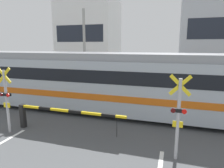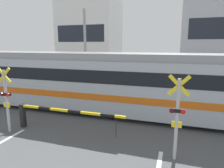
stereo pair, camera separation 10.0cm
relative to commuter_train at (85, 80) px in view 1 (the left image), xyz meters
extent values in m
cube|color=#5B564C|center=(1.61, -0.72, -1.72)|extent=(50.00, 0.10, 0.08)
cube|color=#5B564C|center=(1.61, 0.72, -1.72)|extent=(50.00, 0.10, 0.08)
cube|color=#ADB7C1|center=(0.00, 0.00, -0.18)|extent=(20.13, 2.80, 2.70)
cube|color=gray|center=(0.00, 0.00, 1.35)|extent=(19.92, 2.46, 0.36)
cube|color=orange|center=(0.00, 0.00, -0.59)|extent=(20.15, 2.85, 0.32)
cube|color=black|center=(0.00, 0.00, 0.43)|extent=(19.32, 2.84, 0.64)
cylinder|color=black|center=(-6.24, 0.72, -1.38)|extent=(0.76, 0.12, 0.76)
cylinder|color=black|center=(6.24, -0.72, -1.38)|extent=(0.76, 0.12, 0.76)
cylinder|color=black|center=(6.24, 0.72, -1.38)|extent=(0.76, 0.12, 0.76)
cube|color=black|center=(-1.62, -3.25, -1.22)|extent=(0.20, 0.20, 1.08)
cube|color=yellow|center=(0.79, -3.25, -0.75)|extent=(4.84, 0.09, 0.09)
cube|color=black|center=(-0.41, -3.25, -0.75)|extent=(0.58, 0.10, 0.10)
cube|color=black|center=(1.04, -3.25, -0.75)|extent=(0.58, 0.10, 0.10)
cube|color=black|center=(2.49, -3.25, -0.75)|extent=(0.58, 0.10, 0.10)
cylinder|color=black|center=(2.83, -3.25, -1.20)|extent=(0.02, 0.02, 0.81)
cube|color=black|center=(4.84, 2.96, -1.22)|extent=(0.20, 0.20, 1.08)
cube|color=yellow|center=(2.42, 2.96, -0.75)|extent=(4.84, 0.09, 0.09)
cube|color=black|center=(3.63, 2.96, -0.75)|extent=(0.58, 0.10, 0.10)
cube|color=black|center=(2.18, 2.96, -0.75)|extent=(0.58, 0.10, 0.10)
cube|color=black|center=(0.73, 2.96, -0.75)|extent=(0.58, 0.10, 0.10)
cylinder|color=black|center=(0.39, 2.96, -1.20)|extent=(0.02, 0.02, 0.81)
cylinder|color=#B2B2B7|center=(-1.82, -3.87, -0.41)|extent=(0.11, 0.11, 2.70)
cube|color=yellow|center=(-1.82, -3.87, 0.73)|extent=(0.68, 0.04, 0.68)
cube|color=yellow|center=(-1.82, -3.87, 0.73)|extent=(0.68, 0.04, 0.68)
cube|color=black|center=(-1.82, -3.87, -0.09)|extent=(0.44, 0.12, 0.12)
cylinder|color=#4C0C0C|center=(-1.99, -3.94, -0.09)|extent=(0.15, 0.03, 0.15)
cylinder|color=red|center=(-1.65, -3.94, -0.09)|extent=(0.15, 0.03, 0.15)
cube|color=yellow|center=(-1.82, -3.89, -0.54)|extent=(0.32, 0.03, 0.20)
cylinder|color=#B2B2B7|center=(5.04, -3.87, -0.41)|extent=(0.11, 0.11, 2.70)
cube|color=yellow|center=(5.04, -3.87, 0.73)|extent=(0.68, 0.04, 0.68)
cube|color=yellow|center=(5.04, -3.87, 0.73)|extent=(0.68, 0.04, 0.68)
cube|color=black|center=(5.04, -3.87, -0.09)|extent=(0.44, 0.12, 0.12)
cylinder|color=#4C0C0C|center=(4.87, -3.94, -0.09)|extent=(0.15, 0.03, 0.15)
cylinder|color=red|center=(5.21, -3.94, -0.09)|extent=(0.15, 0.03, 0.15)
cube|color=yellow|center=(5.04, -3.89, -0.54)|extent=(0.32, 0.03, 0.20)
cylinder|color=#33384C|center=(1.01, 6.68, -1.35)|extent=(0.13, 0.13, 0.83)
cylinder|color=#33384C|center=(1.15, 6.68, -1.35)|extent=(0.13, 0.13, 0.83)
cube|color=#386647|center=(1.08, 6.68, -0.60)|extent=(0.38, 0.22, 0.66)
sphere|color=#997056|center=(1.08, 6.68, -0.15)|extent=(0.23, 0.23, 0.23)
cube|color=white|center=(-5.28, 12.65, 2.72)|extent=(6.62, 5.34, 8.97)
cube|color=#1E232D|center=(-5.28, 9.97, 3.17)|extent=(5.56, 0.03, 1.79)
cube|color=#B2B7BC|center=(8.76, 12.65, 2.92)|extent=(7.15, 5.34, 9.37)
cube|color=#1E232D|center=(8.76, 9.97, 3.39)|extent=(6.01, 0.03, 1.87)
cylinder|color=gray|center=(-2.57, 5.46, 1.56)|extent=(0.22, 0.22, 6.64)
camera|label=1|loc=(4.83, -10.26, 1.95)|focal=32.00mm
camera|label=2|loc=(4.93, -10.23, 1.95)|focal=32.00mm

